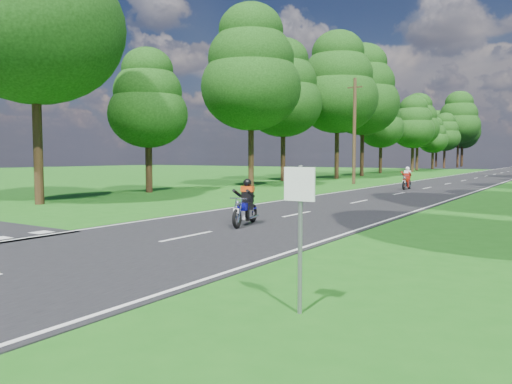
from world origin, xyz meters
The scene contains 7 objects.
ground centered at (0.00, 0.00, 0.00)m, with size 160.00×160.00×0.00m, color #1B5B14.
main_road centered at (0.00, 50.00, 0.01)m, with size 7.00×140.00×0.02m, color black.
road_markings centered at (-0.14, 48.13, 0.02)m, with size 7.40×140.00×0.01m.
telegraph_pole centered at (-6.00, 28.00, 4.07)m, with size 1.20×0.26×8.00m.
road_sign centered at (5.50, -2.01, 1.34)m, with size 0.45×0.07×2.00m.
rider_near_blue centered at (0.09, 4.57, 0.73)m, with size 0.57×1.70×1.42m, color #0E0D97, non-canonical shape.
rider_far_red centered at (-0.70, 23.73, 0.74)m, with size 0.58×1.74×1.45m, color #9E220C, non-canonical shape.
Camera 1 is at (8.63, -7.83, 2.12)m, focal length 35.00 mm.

